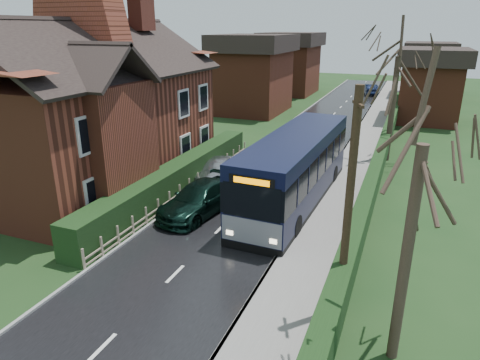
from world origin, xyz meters
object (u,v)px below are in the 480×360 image
at_px(brick_house, 91,105).
at_px(bus, 295,170).
at_px(telegraph_pole, 348,209).
at_px(car_silver, 216,169).
at_px(car_green, 199,199).
at_px(bus_stop_sign, 288,211).

bearing_deg(brick_house, bus, 6.68).
relative_size(bus, telegraph_pole, 1.65).
xyz_separation_m(bus, car_silver, (-5.00, 1.57, -1.07)).
xyz_separation_m(car_green, telegraph_pole, (7.40, -5.18, 2.80)).
bearing_deg(bus, car_silver, 164.63).
distance_m(brick_house, telegraph_pole, 16.09).
bearing_deg(telegraph_pole, bus, 91.96).
distance_m(car_silver, telegraph_pole, 13.28).
height_order(brick_house, bus_stop_sign, brick_house).
bearing_deg(bus_stop_sign, car_silver, 135.75).
relative_size(bus, car_green, 2.32).
xyz_separation_m(car_green, bus_stop_sign, (4.80, -1.93, 0.95)).
xyz_separation_m(car_silver, bus_stop_sign, (6.00, -6.45, 1.02)).
bearing_deg(bus, car_green, -140.07).
xyz_separation_m(brick_house, bus_stop_sign, (11.93, -3.60, -2.70)).
distance_m(car_silver, car_green, 4.68).
bearing_deg(car_silver, telegraph_pole, -50.82).
height_order(bus, car_silver, bus).
bearing_deg(car_green, telegraph_pole, -26.01).
xyz_separation_m(brick_house, telegraph_pole, (14.53, -6.85, -0.85)).
bearing_deg(telegraph_pole, car_silver, 109.62).
relative_size(car_silver, bus_stop_sign, 1.51).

